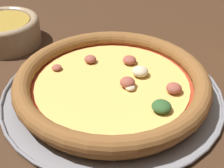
# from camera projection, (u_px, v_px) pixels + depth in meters

# --- Properties ---
(ground_plane) EXTENTS (3.00, 3.00, 0.00)m
(ground_plane) POSITION_uv_depth(u_px,v_px,m) (112.00, 95.00, 0.53)
(ground_plane) COLOR #3D2616
(pizza_tray) EXTENTS (0.37, 0.37, 0.01)m
(pizza_tray) POSITION_uv_depth(u_px,v_px,m) (112.00, 93.00, 0.52)
(pizza_tray) COLOR gray
(pizza_tray) RESTS_ON ground_plane
(pizza) EXTENTS (0.32, 0.32, 0.04)m
(pizza) POSITION_uv_depth(u_px,v_px,m) (112.00, 82.00, 0.51)
(pizza) COLOR #A86B33
(pizza) RESTS_ON pizza_tray
(bowl_near) EXTENTS (0.15, 0.15, 0.06)m
(bowl_near) POSITION_uv_depth(u_px,v_px,m) (4.00, 30.00, 0.66)
(bowl_near) COLOR #9E8466
(bowl_near) RESTS_ON ground_plane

